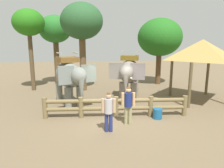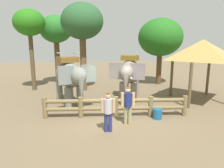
{
  "view_description": "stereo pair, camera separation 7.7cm",
  "coord_description": "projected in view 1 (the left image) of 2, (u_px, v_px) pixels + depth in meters",
  "views": [
    {
      "loc": [
        -1.59,
        -9.49,
        3.71
      ],
      "look_at": [
        0.0,
        1.47,
        1.4
      ],
      "focal_mm": 32.55,
      "sensor_mm": 36.0,
      "label": 1
    },
    {
      "loc": [
        -1.52,
        -9.5,
        3.71
      ],
      "look_at": [
        0.0,
        1.47,
        1.4
      ],
      "focal_mm": 32.55,
      "sensor_mm": 36.0,
      "label": 2
    }
  ],
  "objects": [
    {
      "name": "tree_far_left",
      "position": [
        29.0,
        24.0,
        14.9
      ],
      "size": [
        2.3,
        2.3,
        6.08
      ],
      "color": "brown",
      "rests_on": "ground"
    },
    {
      "name": "elephant_near_left",
      "position": [
        70.0,
        76.0,
        11.7
      ],
      "size": [
        2.69,
        3.71,
        3.12
      ],
      "color": "gray",
      "rests_on": "ground"
    },
    {
      "name": "feed_bucket",
      "position": [
        158.0,
        114.0,
        9.95
      ],
      "size": [
        0.44,
        0.44,
        0.5
      ],
      "color": "#19598C",
      "rests_on": "ground"
    },
    {
      "name": "tree_deep_back",
      "position": [
        55.0,
        31.0,
        17.23
      ],
      "size": [
        2.74,
        2.74,
        5.93
      ],
      "color": "brown",
      "rests_on": "ground"
    },
    {
      "name": "tree_back_center",
      "position": [
        82.0,
        23.0,
        14.89
      ],
      "size": [
        3.13,
        3.13,
        6.53
      ],
      "color": "brown",
      "rests_on": "ground"
    },
    {
      "name": "ground_plane",
      "position": [
        116.0,
        117.0,
        10.17
      ],
      "size": [
        60.0,
        60.0,
        0.0
      ],
      "primitive_type": "plane",
      "color": "brown"
    },
    {
      "name": "thatched_shelter",
      "position": [
        202.0,
        50.0,
        12.44
      ],
      "size": [
        3.69,
        3.69,
        3.86
      ],
      "color": "brown",
      "rests_on": "ground"
    },
    {
      "name": "tourist_woman_in_black",
      "position": [
        128.0,
        103.0,
        9.11
      ],
      "size": [
        0.62,
        0.38,
        1.76
      ],
      "color": "#969165",
      "rests_on": "ground"
    },
    {
      "name": "elephant_center",
      "position": [
        129.0,
        73.0,
        12.95
      ],
      "size": [
        2.58,
        3.73,
        3.13
      ],
      "color": "gray",
      "rests_on": "ground"
    },
    {
      "name": "tree_far_right",
      "position": [
        160.0,
        38.0,
        17.42
      ],
      "size": [
        3.79,
        3.79,
        5.7
      ],
      "color": "brown",
      "rests_on": "ground"
    },
    {
      "name": "tourist_man_in_blue",
      "position": [
        109.0,
        109.0,
        8.36
      ],
      "size": [
        0.6,
        0.36,
        1.7
      ],
      "color": "navy",
      "rests_on": "ground"
    },
    {
      "name": "log_fence",
      "position": [
        116.0,
        105.0,
        10.1
      ],
      "size": [
        7.2,
        0.85,
        1.05
      ],
      "color": "brown",
      "rests_on": "ground"
    }
  ]
}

